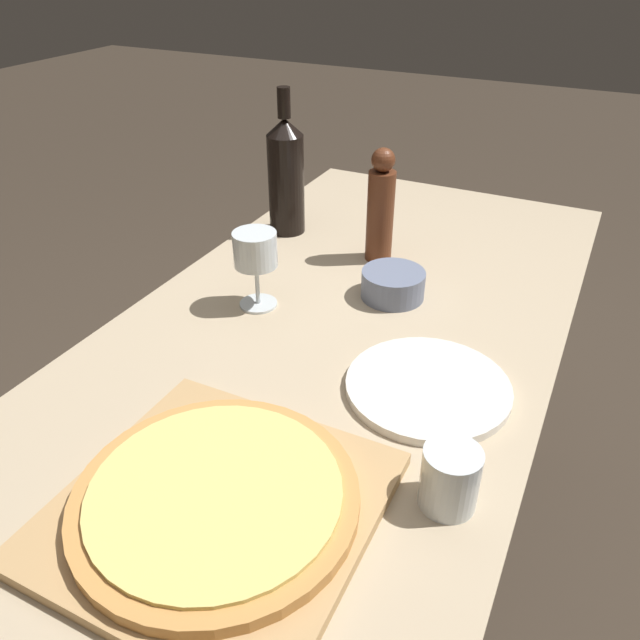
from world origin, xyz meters
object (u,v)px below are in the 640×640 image
object	(u,v)px
pepper_mill	(381,208)
wine_glass	(255,253)
pizza	(216,496)
wine_bottle	(286,175)
small_bowl	(393,284)

from	to	relation	value
pepper_mill	wine_glass	world-z (taller)	pepper_mill
pizza	pepper_mill	bearing A→B (deg)	96.29
pizza	wine_glass	distance (m)	0.49
wine_bottle	wine_glass	bearing A→B (deg)	-70.57
wine_glass	small_bowl	world-z (taller)	wine_glass
wine_bottle	small_bowl	xyz separation A→B (m)	(0.32, -0.18, -0.11)
wine_glass	small_bowl	distance (m)	0.27
pizza	wine_bottle	size ratio (longest dim) A/B	1.07
small_bowl	pizza	bearing A→B (deg)	-90.51
wine_bottle	pepper_mill	distance (m)	0.24
pizza	pepper_mill	world-z (taller)	pepper_mill
pepper_mill	wine_glass	xyz separation A→B (m)	(-0.13, -0.28, -0.01)
wine_bottle	small_bowl	distance (m)	0.39
pepper_mill	wine_glass	distance (m)	0.31
wine_glass	wine_bottle	bearing A→B (deg)	109.43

